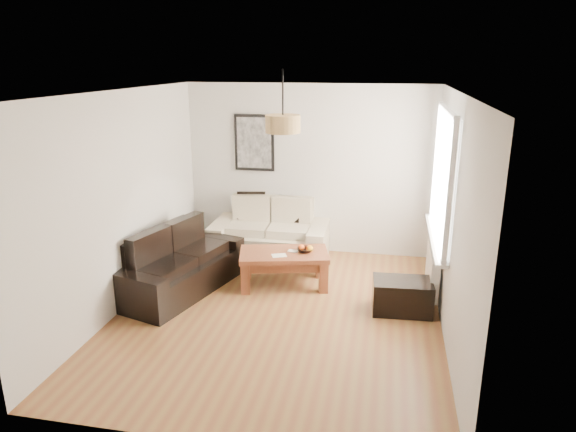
% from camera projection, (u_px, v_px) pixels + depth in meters
% --- Properties ---
extents(floor, '(4.50, 4.50, 0.00)m').
position_uv_depth(floor, '(278.00, 314.00, 6.19)').
color(floor, brown).
rests_on(floor, ground).
extents(ceiling, '(3.80, 4.50, 0.00)m').
position_uv_depth(ceiling, '(277.00, 92.00, 5.44)').
color(ceiling, white).
rests_on(ceiling, floor).
extents(wall_back, '(3.80, 0.04, 2.60)m').
position_uv_depth(wall_back, '(309.00, 170.00, 7.93)').
color(wall_back, silver).
rests_on(wall_back, floor).
extents(wall_front, '(3.80, 0.04, 2.60)m').
position_uv_depth(wall_front, '(211.00, 295.00, 3.70)').
color(wall_front, silver).
rests_on(wall_front, floor).
extents(wall_left, '(0.04, 4.50, 2.60)m').
position_uv_depth(wall_left, '(123.00, 201.00, 6.17)').
color(wall_left, silver).
rests_on(wall_left, floor).
extents(wall_right, '(0.04, 4.50, 2.60)m').
position_uv_depth(wall_right, '(453.00, 220.00, 5.46)').
color(wall_right, silver).
rests_on(wall_right, floor).
extents(window_bay, '(0.14, 1.90, 1.60)m').
position_uv_depth(window_bay, '(444.00, 176.00, 6.13)').
color(window_bay, white).
rests_on(window_bay, wall_right).
extents(radiator, '(0.10, 0.90, 0.52)m').
position_uv_depth(radiator, '(432.00, 270.00, 6.49)').
color(radiator, white).
rests_on(radiator, wall_right).
extents(poster, '(0.62, 0.04, 0.87)m').
position_uv_depth(poster, '(254.00, 143.00, 7.94)').
color(poster, black).
rests_on(poster, wall_back).
extents(pendant_shade, '(0.40, 0.40, 0.20)m').
position_uv_depth(pendant_shade, '(283.00, 124.00, 5.83)').
color(pendant_shade, tan).
rests_on(pendant_shade, ceiling).
extents(loveseat_cream, '(1.76, 0.99, 0.87)m').
position_uv_depth(loveseat_cream, '(270.00, 231.00, 7.83)').
color(loveseat_cream, beige).
rests_on(loveseat_cream, floor).
extents(sofa_leather, '(1.37, 2.01, 0.79)m').
position_uv_depth(sofa_leather, '(178.00, 261.00, 6.74)').
color(sofa_leather, black).
rests_on(sofa_leather, floor).
extents(coffee_table, '(1.28, 0.89, 0.48)m').
position_uv_depth(coffee_table, '(284.00, 269.00, 6.91)').
color(coffee_table, brown).
rests_on(coffee_table, floor).
extents(ottoman, '(0.73, 0.49, 0.40)m').
position_uv_depth(ottoman, '(402.00, 296.00, 6.20)').
color(ottoman, black).
rests_on(ottoman, floor).
extents(cushion_left, '(0.45, 0.21, 0.43)m').
position_uv_depth(cushion_left, '(251.00, 205.00, 8.00)').
color(cushion_left, black).
rests_on(cushion_left, loveseat_cream).
extents(cushion_right, '(0.41, 0.21, 0.39)m').
position_uv_depth(cushion_right, '(290.00, 209.00, 7.89)').
color(cushion_right, black).
rests_on(cushion_right, loveseat_cream).
extents(fruit_bowl, '(0.24, 0.24, 0.05)m').
position_uv_depth(fruit_bowl, '(305.00, 250.00, 6.85)').
color(fruit_bowl, black).
rests_on(fruit_bowl, coffee_table).
extents(orange_a, '(0.12, 0.12, 0.09)m').
position_uv_depth(orange_a, '(310.00, 249.00, 6.86)').
color(orange_a, '#FA5D15').
rests_on(orange_a, fruit_bowl).
extents(orange_b, '(0.11, 0.11, 0.09)m').
position_uv_depth(orange_b, '(310.00, 249.00, 6.84)').
color(orange_b, '#FFA015').
rests_on(orange_b, fruit_bowl).
extents(orange_c, '(0.10, 0.10, 0.08)m').
position_uv_depth(orange_c, '(301.00, 247.00, 6.90)').
color(orange_c, '#FF6015').
rests_on(orange_c, fruit_bowl).
extents(papers, '(0.22, 0.19, 0.01)m').
position_uv_depth(papers, '(279.00, 255.00, 6.72)').
color(papers, white).
rests_on(papers, coffee_table).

